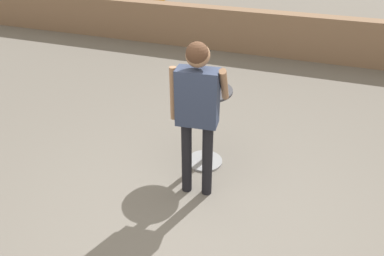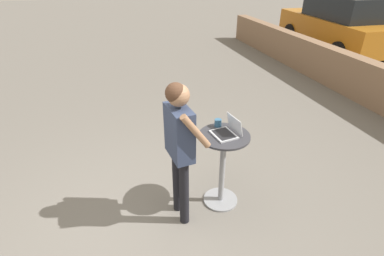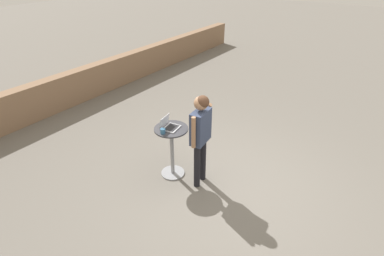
% 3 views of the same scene
% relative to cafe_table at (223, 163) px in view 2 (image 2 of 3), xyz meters
% --- Properties ---
extents(ground_plane, '(50.00, 50.00, 0.00)m').
position_rel_cafe_table_xyz_m(ground_plane, '(0.24, -1.05, -0.61)').
color(ground_plane, slate).
extents(cafe_table, '(0.60, 0.60, 1.00)m').
position_rel_cafe_table_xyz_m(cafe_table, '(0.00, 0.00, 0.00)').
color(cafe_table, gray).
rests_on(cafe_table, ground_plane).
extents(laptop, '(0.33, 0.32, 0.21)m').
position_rel_cafe_table_xyz_m(laptop, '(-0.01, 0.04, 0.43)').
color(laptop, '#B7BABF').
rests_on(laptop, cafe_table).
extents(coffee_mug, '(0.12, 0.08, 0.09)m').
position_rel_cafe_table_xyz_m(coffee_mug, '(-0.22, 0.00, 0.44)').
color(coffee_mug, '#336084').
rests_on(coffee_mug, cafe_table).
extents(standing_person, '(0.56, 0.41, 1.73)m').
position_rel_cafe_table_xyz_m(standing_person, '(0.09, -0.56, 0.50)').
color(standing_person, black).
rests_on(standing_person, ground_plane).
extents(parked_car_near_street, '(4.58, 2.11, 1.79)m').
position_rel_cafe_table_xyz_m(parked_car_near_street, '(-5.70, 6.42, 0.29)').
color(parked_car_near_street, '#B76B19').
rests_on(parked_car_near_street, ground_plane).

